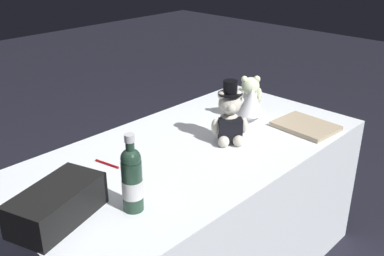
{
  "coord_description": "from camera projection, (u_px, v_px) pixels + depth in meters",
  "views": [
    {
      "loc": [
        -1.31,
        -1.25,
        1.63
      ],
      "look_at": [
        0.0,
        0.0,
        0.83
      ],
      "focal_mm": 41.36,
      "sensor_mm": 36.0,
      "label": 1
    }
  ],
  "objects": [
    {
      "name": "signing_pen",
      "position": [
        106.0,
        164.0,
        1.87
      ],
      "size": [
        0.03,
        0.13,
        0.01
      ],
      "color": "maroon",
      "rests_on": "reception_table"
    },
    {
      "name": "teddy_bear_bride",
      "position": [
        250.0,
        102.0,
        2.27
      ],
      "size": [
        0.22,
        0.23,
        0.24
      ],
      "color": "white",
      "rests_on": "reception_table"
    },
    {
      "name": "teddy_bear_groom",
      "position": [
        230.0,
        119.0,
        2.03
      ],
      "size": [
        0.16,
        0.16,
        0.3
      ],
      "color": "beige",
      "rests_on": "reception_table"
    },
    {
      "name": "champagne_bottle",
      "position": [
        132.0,
        179.0,
        1.52
      ],
      "size": [
        0.07,
        0.07,
        0.29
      ],
      "color": "#213B2D",
      "rests_on": "reception_table"
    },
    {
      "name": "reception_table",
      "position": [
        192.0,
        215.0,
        2.16
      ],
      "size": [
        1.7,
        0.87,
        0.73
      ],
      "primitive_type": "cube",
      "color": "white",
      "rests_on": "ground_plane"
    },
    {
      "name": "guestbook",
      "position": [
        306.0,
        126.0,
        2.21
      ],
      "size": [
        0.24,
        0.3,
        0.02
      ],
      "primitive_type": "cube",
      "rotation": [
        0.0,
        0.0,
        -0.07
      ],
      "color": "tan",
      "rests_on": "reception_table"
    },
    {
      "name": "gift_case_black",
      "position": [
        57.0,
        204.0,
        1.49
      ],
      "size": [
        0.37,
        0.27,
        0.12
      ],
      "color": "black",
      "rests_on": "reception_table"
    }
  ]
}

